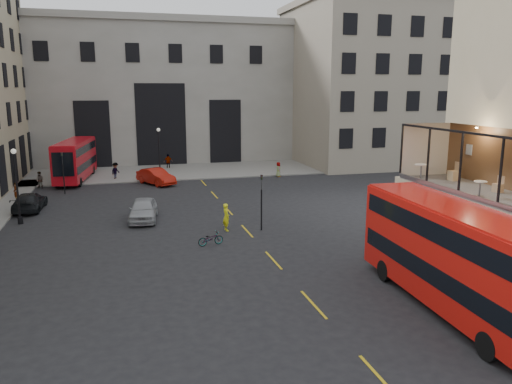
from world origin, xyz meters
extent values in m
plane|color=black|center=(0.00, 0.00, 0.00)|extent=(140.00, 140.00, 0.00)
cube|color=black|center=(4.98, 0.00, 2.00)|extent=(0.08, 9.20, 3.00)
cube|color=beige|center=(6.50, 5.00, 6.05)|extent=(3.00, 0.04, 2.90)
cube|color=black|center=(6.50, 0.00, 7.50)|extent=(3.00, 10.00, 0.04)
cube|color=slate|center=(5.00, 0.00, 4.70)|extent=(0.12, 10.00, 0.18)
cube|color=black|center=(5.00, 0.00, 7.45)|extent=(0.12, 10.00, 0.10)
cube|color=beige|center=(7.92, 3.20, 6.20)|extent=(0.04, 0.45, 0.55)
cylinder|color=#FFD899|center=(7.30, 2.00, 7.45)|extent=(0.12, 0.12, 0.05)
cube|color=tan|center=(6.50, 0.00, 2.25)|extent=(3.00, 11.00, 4.50)
cube|color=slate|center=(6.50, 0.00, 4.55)|extent=(3.00, 10.00, 0.10)
cube|color=#9E9A93|center=(-5.00, 48.00, 9.00)|extent=(34.00, 10.00, 18.00)
cube|color=#9E9A93|center=(-5.00, 48.00, 17.60)|extent=(35.00, 10.60, 0.80)
cube|color=black|center=(-5.00, 42.96, 5.00)|extent=(6.00, 0.12, 10.00)
cube|color=black|center=(-13.00, 42.96, 4.00)|extent=(4.00, 0.12, 8.00)
cube|color=black|center=(3.00, 42.96, 4.00)|extent=(4.00, 0.12, 8.00)
cube|color=gray|center=(20.00, 40.00, 10.00)|extent=(16.00, 18.00, 20.00)
cube|color=gray|center=(20.00, 40.00, 19.60)|extent=(16.60, 18.60, 0.80)
cube|color=slate|center=(-6.00, 38.00, 0.06)|extent=(40.00, 12.00, 0.12)
cylinder|color=black|center=(-1.00, 12.00, 1.40)|extent=(0.10, 0.10, 2.80)
imported|color=black|center=(-1.00, 12.00, 3.30)|extent=(0.16, 0.20, 1.00)
cylinder|color=black|center=(-15.00, 28.00, 1.40)|extent=(0.10, 0.10, 2.80)
imported|color=black|center=(-15.00, 28.00, 3.30)|extent=(0.16, 0.20, 1.00)
cylinder|color=black|center=(-17.00, 18.00, 2.50)|extent=(0.14, 0.14, 5.00)
cylinder|color=black|center=(-17.00, 18.00, 0.25)|extent=(0.36, 0.36, 0.50)
sphere|color=silver|center=(-17.00, 18.00, 5.15)|extent=(0.36, 0.36, 0.36)
cylinder|color=black|center=(-6.00, 34.00, 2.50)|extent=(0.14, 0.14, 5.00)
cylinder|color=black|center=(-6.00, 34.00, 0.25)|extent=(0.36, 0.36, 0.50)
sphere|color=silver|center=(-6.00, 34.00, 5.15)|extent=(0.36, 0.36, 0.36)
cube|color=red|center=(3.50, -1.94, 2.43)|extent=(2.96, 11.46, 4.03)
cube|color=black|center=(3.50, -1.94, 1.86)|extent=(2.98, 10.84, 0.83)
cube|color=black|center=(3.50, -1.94, 3.67)|extent=(2.98, 10.84, 0.83)
cube|color=red|center=(3.50, -1.94, 4.48)|extent=(2.85, 11.23, 0.12)
cylinder|color=black|center=(2.45, 1.73, 0.52)|extent=(0.32, 1.04, 1.03)
cylinder|color=black|center=(4.79, 1.66, 0.52)|extent=(0.32, 1.04, 1.03)
cylinder|color=black|center=(2.20, -5.89, 0.52)|extent=(0.32, 1.04, 1.03)
cube|color=red|center=(-14.50, 34.97, 2.21)|extent=(3.69, 10.58, 3.67)
cube|color=black|center=(-14.50, 34.97, 1.70)|extent=(3.66, 10.03, 0.75)
cube|color=black|center=(-14.50, 34.97, 3.34)|extent=(3.66, 10.03, 0.75)
cube|color=red|center=(-14.50, 34.97, 4.08)|extent=(3.57, 10.37, 0.11)
cylinder|color=black|center=(-15.11, 38.40, 0.47)|extent=(0.38, 0.97, 0.94)
cylinder|color=black|center=(-13.02, 38.12, 0.47)|extent=(0.38, 0.97, 0.94)
cylinder|color=black|center=(-16.02, 31.51, 0.47)|extent=(0.38, 0.97, 0.94)
cylinder|color=black|center=(-13.92, 31.24, 0.47)|extent=(0.38, 0.97, 0.94)
imported|color=#9EA1A6|center=(-8.55, 16.74, 0.80)|extent=(2.44, 4.88, 1.60)
imported|color=#AB160A|center=(-6.67, 30.55, 0.79)|extent=(3.82, 5.02, 1.59)
imported|color=black|center=(-17.00, 22.10, 0.70)|extent=(2.22, 4.94, 1.41)
imported|color=gray|center=(-4.89, 9.64, 0.42)|extent=(1.67, 0.86, 0.83)
imported|color=#F9FA1A|center=(-3.31, 12.53, 0.93)|extent=(0.54, 0.73, 1.86)
imported|color=gray|center=(-17.51, 31.36, 0.81)|extent=(0.97, 0.87, 1.62)
imported|color=gray|center=(-10.56, 34.32, 0.90)|extent=(1.23, 1.34, 1.81)
imported|color=gray|center=(-4.57, 40.00, 0.89)|extent=(1.04, 0.44, 1.77)
imported|color=gray|center=(6.41, 31.53, 0.79)|extent=(0.58, 0.82, 1.59)
imported|color=gray|center=(-18.62, 25.70, 0.82)|extent=(0.46, 0.64, 1.64)
cylinder|color=white|center=(5.62, -0.65, 5.29)|extent=(0.57, 0.57, 0.04)
cylinder|color=slate|center=(5.62, -0.65, 4.95)|extent=(0.08, 0.08, 0.66)
cylinder|color=slate|center=(5.62, -0.65, 4.61)|extent=(0.42, 0.42, 0.03)
cylinder|color=beige|center=(5.40, 3.62, 5.44)|extent=(0.69, 0.69, 0.05)
cylinder|color=slate|center=(5.40, 3.62, 5.02)|extent=(0.09, 0.09, 0.80)
cylinder|color=slate|center=(5.40, 3.62, 4.62)|extent=(0.50, 0.50, 0.03)
cube|color=tan|center=(7.10, -0.06, 4.80)|extent=(0.45, 0.45, 0.41)
cube|color=tan|center=(7.27, -0.03, 5.19)|extent=(0.11, 0.38, 0.36)
cube|color=tan|center=(7.05, 3.12, 4.86)|extent=(0.48, 0.48, 0.51)
cube|color=tan|center=(7.26, 3.12, 5.34)|extent=(0.05, 0.48, 0.46)
camera|label=1|loc=(-9.84, -19.19, 9.36)|focal=35.00mm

